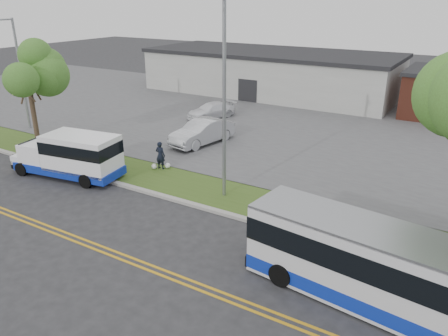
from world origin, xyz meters
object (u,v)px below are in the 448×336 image
Objects in this scene: tree_west at (26,70)px; parked_car_b at (211,110)px; shuttle_bus at (73,154)px; parked_car_a at (202,132)px; streetlight_far at (20,70)px; pedestrian at (160,155)px; streetlight_near at (223,95)px; transit_bus at (394,274)px.

tree_west is 1.62× the size of parked_car_b.
shuttle_bus is 8.97m from parked_car_a.
streetlight_far is at bearing -153.85° from parked_car_a.
shuttle_bus is 4.83m from pedestrian.
streetlight_near reaches higher than parked_car_b.
streetlight_near is 19.20m from streetlight_far.
parked_car_a is (9.42, 5.95, -4.20)m from tree_west.
streetlight_near reaches higher than shuttle_bus.
shuttle_bus is 14.47m from parked_car_b.
shuttle_bus reaches higher than pedestrian.
tree_west reaches higher than transit_bus.
tree_west is 0.69× the size of transit_bus.
tree_west reaches higher than pedestrian.
streetlight_far reaches higher than tree_west.
pedestrian is at bearing -50.02° from parked_car_b.
tree_west is 4.62m from streetlight_far.
streetlight_near is at bearing 159.52° from pedestrian.
streetlight_far is 14.38m from parked_car_a.
parked_car_b is (6.28, 11.95, -4.40)m from tree_west.
pedestrian is (13.96, -1.42, -3.55)m from streetlight_far.
parked_car_a is at bearing 130.99° from streetlight_near.
streetlight_near reaches higher than parked_car_a.
streetlight_near is at bearing 160.19° from transit_bus.
streetlight_far reaches higher than parked_car_b.
transit_bus is at bearing -14.45° from streetlight_far.
transit_bus is at bearing -11.77° from tree_west.
tree_west is at bearing -1.73° from pedestrian.
streetlight_near is 9.54m from parked_car_a.
parked_car_a is at bearing 32.27° from tree_west.
pedestrian is at bearing -73.45° from parked_car_a.
parked_car_a is at bearing -40.65° from parked_car_b.
shuttle_bus reaches higher than parked_car_a.
shuttle_bus reaches higher than parked_car_b.
pedestrian is 11.75m from parked_car_b.
shuttle_bus is at bearing -98.69° from parked_car_a.
shuttle_bus is at bearing -166.62° from streetlight_near.
parked_car_a is (13.42, 3.73, -3.56)m from streetlight_far.
transit_bus reaches higher than pedestrian.
streetlight_far is at bearing 147.00° from shuttle_bus.
transit_bus is 2.01× the size of parked_car_a.
streetlight_far is 1.18× the size of shuttle_bus.
transit_bus is at bearing -26.70° from streetlight_near.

